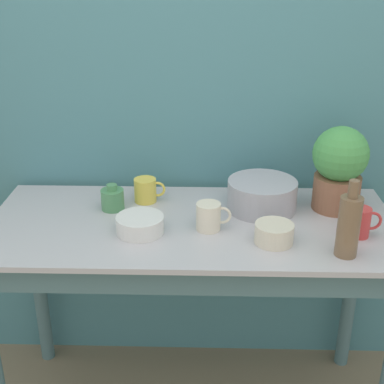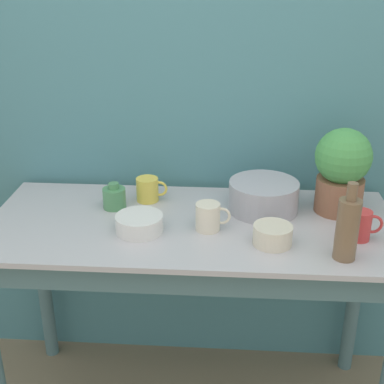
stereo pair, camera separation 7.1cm
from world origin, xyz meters
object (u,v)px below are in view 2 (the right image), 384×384
Objects in this scene: mug_cream at (209,217)px; mug_red at (361,225)px; bottle_tall at (347,228)px; bowl_small_enamel_white at (139,223)px; bowl_small_cream at (273,235)px; potted_plant at (342,169)px; mug_yellow at (148,189)px; bowl_wash_large at (263,196)px; bottle_short at (114,197)px.

mug_cream is 1.11× the size of mug_red.
bowl_small_enamel_white is at bearing 168.70° from bottle_tall.
bottle_tall is at bearing -19.02° from bowl_small_cream.
potted_plant is at bearing 83.28° from bottle_tall.
mug_cream reaches higher than bowl_small_cream.
mug_red is 0.85× the size of bowl_small_cream.
mug_cream is at bearing 159.36° from bottle_tall.
mug_cream is at bearing -42.84° from mug_yellow.
potted_plant reaches higher than mug_yellow.
mug_yellow is at bearing 172.66° from bowl_wash_large.
potted_plant is 0.74m from mug_yellow.
potted_plant reaches higher than bottle_short.
mug_red is at bearing 59.39° from bottle_tall.
bottle_short is 0.60× the size of bowl_small_enamel_white.
bowl_wash_large is 0.57m from bottle_short.
bottle_tall is 0.80m from mug_yellow.
mug_yellow reaches higher than bowl_small_cream.
bowl_small_cream is at bearing -133.82° from potted_plant.
bottle_tall reaches higher than bowl_wash_large.
mug_cream reaches higher than mug_yellow.
potted_plant reaches higher than bowl_small_cream.
bottle_short is (-0.85, -0.03, -0.13)m from potted_plant.
mug_yellow is (-0.45, 0.06, -0.01)m from bowl_wash_large.
bowl_small_cream is (0.02, -0.26, -0.02)m from bowl_wash_large.
bottle_tall is at bearing -21.69° from bottle_short.
bowl_small_cream is (0.58, -0.24, -0.01)m from bottle_short.
potted_plant is 0.40m from bowl_small_cream.
bottle_tall is 2.10× the size of mug_cream.
mug_yellow is 0.34m from mug_cream.
bottle_tall is 0.16m from mug_red.
mug_yellow is 0.56m from bowl_small_cream.
bottle_tall is at bearing -96.72° from potted_plant.
bowl_wash_large is 0.42m from bottle_tall.
mug_cream is at bearing -158.91° from potted_plant.
bowl_small_enamel_white is (-0.68, 0.14, -0.08)m from bottle_tall.
bottle_tall reaches higher than mug_yellow.
mug_red reaches higher than mug_yellow.
potted_plant is 2.60× the size of mug_cream.
mug_cream is at bearing -139.35° from bowl_wash_large.
bowl_wash_large is at bearing 125.43° from bottle_tall.
bowl_wash_large reaches higher than bowl_small_cream.
bottle_tall is (0.24, -0.34, 0.05)m from bowl_wash_large.
bottle_short is 0.82× the size of mug_yellow.
mug_yellow is (-0.73, 0.04, -0.12)m from potted_plant.
mug_red is at bearing -19.05° from mug_yellow.
bowl_wash_large is 2.13× the size of mug_yellow.
bowl_wash_large is at bearing 93.91° from bowl_small_cream.
potted_plant is 2.88× the size of mug_red.
bottle_short is 0.63m from bowl_small_cream.
mug_cream reaches higher than bowl_small_enamel_white.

